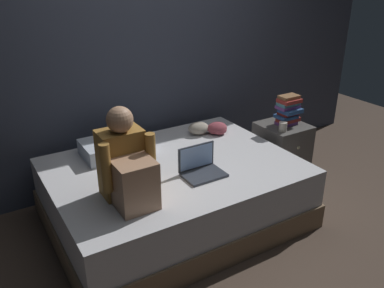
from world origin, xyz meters
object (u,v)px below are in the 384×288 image
Objects in this scene: bed at (174,193)px; laptop at (201,167)px; person_sitting at (127,166)px; book_stack at (288,110)px; pillow at (116,146)px; clothes_pile at (209,128)px; nightstand at (281,151)px; mug at (283,127)px.

laptop is (0.11, -0.24, 0.32)m from bed.
book_stack is at bearing 11.56° from person_sitting.
laptop reaches higher than bed.
pillow is 0.94m from clothes_pile.
laptop is 0.82m from clothes_pile.
mug is at bearing -137.31° from nightstand.
nightstand is at bearing -23.25° from clothes_pile.
nightstand is 0.38m from mug.
mug is at bearing -145.67° from book_stack.
bed is 6.75× the size of book_stack.
pillow is 1.56× the size of clothes_pile.
bed is 3.48× the size of nightstand.
laptop is 1.08× the size of book_stack.
person_sitting reaches higher than pillow.
mug is 0.25× the size of clothes_pile.
clothes_pile is at bearing -3.04° from pillow.
mug is (-0.13, -0.12, 0.33)m from nightstand.
laptop is at bearing -58.48° from pillow.
bed is at bearing 113.59° from laptop.
bed is at bearing -146.96° from clothes_pile.
person_sitting is at bearing -148.90° from clothes_pile.
pillow is (-0.32, 0.45, 0.33)m from bed.
laptop is at bearing -164.50° from book_stack.
nightstand is 0.88× the size of person_sitting.
clothes_pile reaches higher than nightstand.
clothes_pile is (0.51, 0.64, -0.00)m from laptop.
book_stack is 3.29× the size of mug.
bed is 6.25× the size of laptop.
book_stack is (1.33, 0.10, 0.46)m from bed.
mug is at bearing 9.03° from person_sitting.
person_sitting is 1.33m from clothes_pile.
clothes_pile is at bearing 31.10° from person_sitting.
person_sitting reaches higher than nightstand.
clothes_pile is (-0.68, 0.29, 0.29)m from nightstand.
book_stack is 0.22m from mug.
nightstand reaches higher than bed.
nightstand is at bearing 161.70° from book_stack.
nightstand is at bearing 12.06° from person_sitting.
mug reaches higher than bed.
mug is (1.17, -0.01, 0.36)m from bed.
nightstand is 1.94× the size of book_stack.
person_sitting is 0.65m from laptop.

